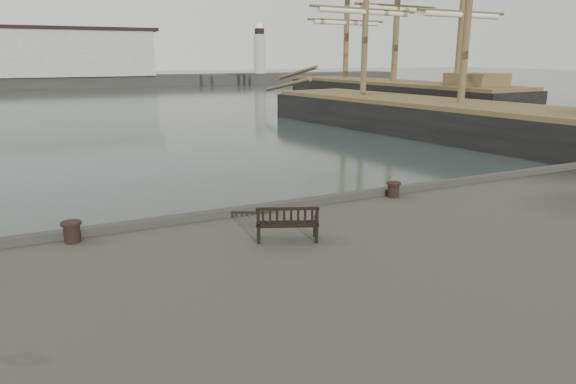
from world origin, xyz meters
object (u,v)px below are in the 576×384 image
bollard_left (72,232)px  tall_ship_main (458,128)px  bollard_right (393,190)px  bench (287,230)px  tall_ship_far (392,101)px

bollard_left → tall_ship_main: size_ratio=0.01×
bollard_right → bollard_left: bearing=180.0°
bollard_left → tall_ship_main: bearing=30.8°
bollard_left → bench: bearing=-24.5°
bollard_left → bollard_right: 8.71m
bench → tall_ship_far: size_ratio=0.05×
bollard_right → tall_ship_main: (17.28, 15.50, -1.09)m
bench → bollard_right: bearing=47.2°
bench → bollard_left: (-4.33, 1.97, -0.02)m
bollard_left → tall_ship_far: bearing=44.9°
bollard_right → tall_ship_far: size_ratio=0.01×
bollard_right → tall_ship_far: (25.38, 33.95, -0.90)m
tall_ship_far → bollard_right: bearing=-130.6°
bench → bollard_right: (4.38, 1.97, -0.03)m
tall_ship_main → bollard_left: bearing=-158.0°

